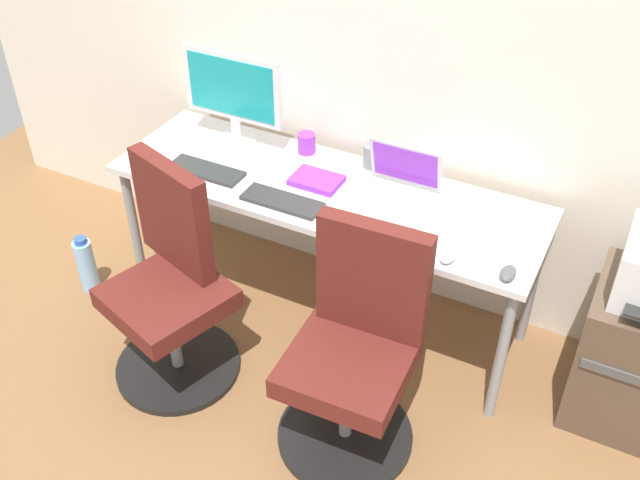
# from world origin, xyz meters

# --- Properties ---
(ground_plane) EXTENTS (5.28, 5.28, 0.00)m
(ground_plane) POSITION_xyz_m (0.00, 0.00, 0.00)
(ground_plane) COLOR brown
(back_wall) EXTENTS (4.40, 0.04, 2.60)m
(back_wall) POSITION_xyz_m (0.00, 0.37, 1.30)
(back_wall) COLOR silver
(back_wall) RESTS_ON ground
(desk) EXTENTS (1.87, 0.59, 0.71)m
(desk) POSITION_xyz_m (0.00, 0.00, 0.65)
(desk) COLOR silver
(desk) RESTS_ON ground
(office_chair_left) EXTENTS (0.56, 0.56, 0.94)m
(office_chair_left) POSITION_xyz_m (-0.43, -0.56, 0.42)
(office_chair_left) COLOR black
(office_chair_left) RESTS_ON ground
(office_chair_right) EXTENTS (0.54, 0.54, 0.94)m
(office_chair_right) POSITION_xyz_m (0.41, -0.56, 0.42)
(office_chair_right) COLOR black
(office_chair_right) RESTS_ON ground
(water_bottle_on_floor) EXTENTS (0.09, 0.09, 0.31)m
(water_bottle_on_floor) POSITION_xyz_m (-1.11, -0.38, 0.15)
(water_bottle_on_floor) COLOR #8CBFF2
(water_bottle_on_floor) RESTS_ON ground
(desktop_monitor) EXTENTS (0.48, 0.18, 0.43)m
(desktop_monitor) POSITION_xyz_m (-0.54, 0.15, 0.96)
(desktop_monitor) COLOR silver
(desktop_monitor) RESTS_ON desk
(open_laptop) EXTENTS (0.31, 0.28, 0.22)m
(open_laptop) POSITION_xyz_m (0.30, 0.06, 0.77)
(open_laptop) COLOR silver
(open_laptop) RESTS_ON desk
(keyboard_by_monitor) EXTENTS (0.34, 0.12, 0.02)m
(keyboard_by_monitor) POSITION_xyz_m (-0.51, -0.13, 0.72)
(keyboard_by_monitor) COLOR #2D2D2D
(keyboard_by_monitor) RESTS_ON desk
(keyboard_by_laptop) EXTENTS (0.34, 0.12, 0.02)m
(keyboard_by_laptop) POSITION_xyz_m (-0.10, -0.19, 0.72)
(keyboard_by_laptop) COLOR #2D2D2D
(keyboard_by_laptop) RESTS_ON desk
(mouse_by_monitor) EXTENTS (0.06, 0.10, 0.03)m
(mouse_by_monitor) POSITION_xyz_m (0.62, -0.22, 0.73)
(mouse_by_monitor) COLOR #B7B7B7
(mouse_by_monitor) RESTS_ON desk
(mouse_by_laptop) EXTENTS (0.06, 0.10, 0.03)m
(mouse_by_laptop) POSITION_xyz_m (0.84, -0.22, 0.73)
(mouse_by_laptop) COLOR #515156
(mouse_by_laptop) RESTS_ON desk
(coffee_mug) EXTENTS (0.08, 0.08, 0.09)m
(coffee_mug) POSITION_xyz_m (-0.20, 0.21, 0.76)
(coffee_mug) COLOR purple
(coffee_mug) RESTS_ON desk
(pen_cup) EXTENTS (0.07, 0.07, 0.10)m
(pen_cup) POSITION_xyz_m (0.10, 0.23, 0.76)
(pen_cup) COLOR slate
(pen_cup) RESTS_ON desk
(notebook) EXTENTS (0.21, 0.15, 0.03)m
(notebook) POSITION_xyz_m (-0.05, 0.01, 0.72)
(notebook) COLOR purple
(notebook) RESTS_ON desk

